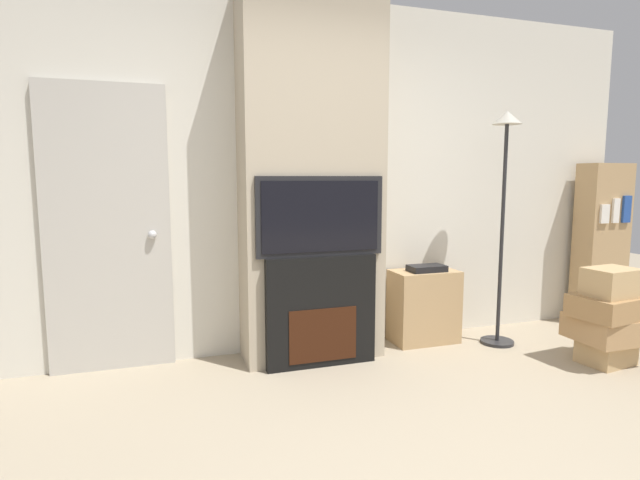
% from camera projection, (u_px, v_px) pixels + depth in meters
% --- Properties ---
extents(wall_back, '(6.00, 0.06, 2.70)m').
position_uv_depth(wall_back, '(302.00, 178.00, 3.88)').
color(wall_back, silver).
rests_on(wall_back, ground_plane).
extents(chimney_breast, '(1.03, 0.41, 2.70)m').
position_uv_depth(chimney_breast, '(311.00, 178.00, 3.66)').
color(chimney_breast, tan).
rests_on(chimney_breast, ground_plane).
extents(fireplace, '(0.81, 0.15, 0.80)m').
position_uv_depth(fireplace, '(320.00, 311.00, 3.59)').
color(fireplace, black).
rests_on(fireplace, ground_plane).
extents(television, '(0.93, 0.07, 0.56)m').
position_uv_depth(television, '(320.00, 216.00, 3.50)').
color(television, black).
rests_on(television, fireplace).
extents(floor_lamp, '(0.26, 0.26, 1.86)m').
position_uv_depth(floor_lamp, '(504.00, 189.00, 3.94)').
color(floor_lamp, '#262628').
rests_on(floor_lamp, ground_plane).
extents(box_stack, '(0.51, 0.45, 0.71)m').
position_uv_depth(box_stack, '(607.00, 318.00, 3.60)').
color(box_stack, tan).
rests_on(box_stack, ground_plane).
extents(media_stand, '(0.54, 0.31, 0.65)m').
position_uv_depth(media_stand, '(424.00, 305.00, 4.11)').
color(media_stand, tan).
rests_on(media_stand, ground_plane).
extents(bookshelf, '(0.45, 0.27, 1.48)m').
position_uv_depth(bookshelf, '(601.00, 243.00, 4.64)').
color(bookshelf, tan).
rests_on(bookshelf, ground_plane).
extents(entry_door, '(0.83, 0.09, 1.99)m').
position_uv_depth(entry_door, '(108.00, 230.00, 3.43)').
color(entry_door, '#BCB7AD').
rests_on(entry_door, ground_plane).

